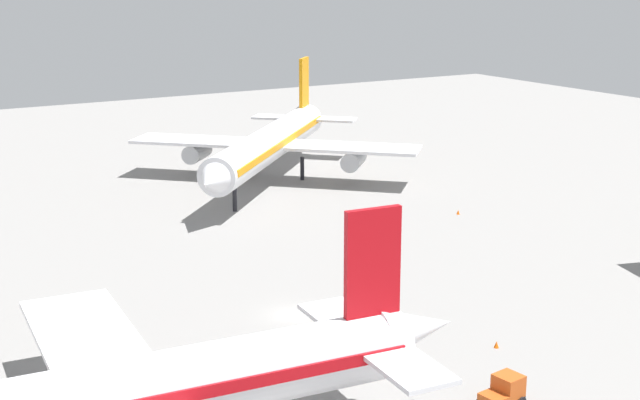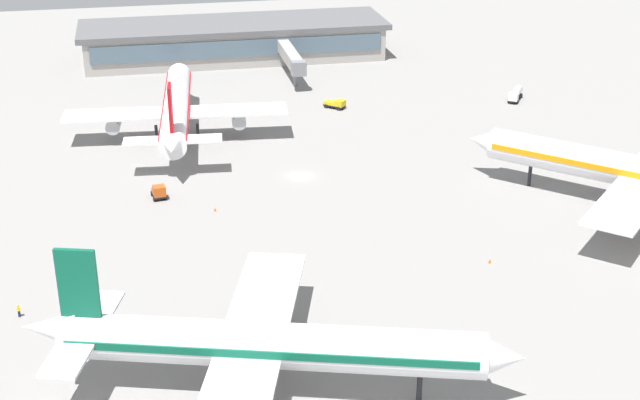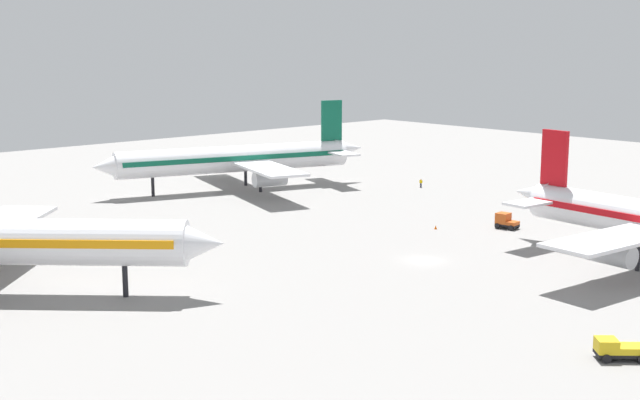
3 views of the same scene
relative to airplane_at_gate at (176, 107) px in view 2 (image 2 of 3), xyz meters
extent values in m
plane|color=gray|center=(-18.99, 24.05, -5.70)|extent=(288.00, 288.00, 0.00)
cube|color=#9E9993|center=(-17.05, -53.95, -1.88)|extent=(70.94, 20.58, 7.65)
cube|color=#4C6070|center=(-17.05, -43.45, -0.78)|extent=(68.10, 0.30, 3.94)
cube|color=#59595B|center=(-17.05, -53.95, 2.50)|extent=(73.77, 21.40, 1.31)
cylinder|color=white|center=(-0.05, -0.57, 0.00)|extent=(8.53, 43.47, 4.75)
cone|color=white|center=(-2.08, -23.52, 0.00)|extent=(4.92, 5.13, 4.52)
cone|color=white|center=(1.97, 22.37, 0.71)|extent=(4.31, 6.25, 3.80)
cube|color=red|center=(-0.05, -0.57, 0.36)|extent=(8.48, 41.75, 0.86)
cube|color=white|center=(0.14, 1.58, -0.47)|extent=(41.50, 10.50, 0.43)
cylinder|color=#A5A8AD|center=(11.59, 0.57, -2.14)|extent=(3.10, 5.83, 2.61)
cylinder|color=#A5A8AD|center=(-11.31, 2.59, -2.14)|extent=(3.10, 5.83, 2.61)
cube|color=white|center=(1.66, 18.80, 0.48)|extent=(16.70, 5.30, 0.34)
cube|color=red|center=(1.66, 18.80, 6.18)|extent=(0.88, 4.18, 7.61)
cylinder|color=black|center=(-1.38, -15.64, -4.04)|extent=(0.57, 0.57, 3.33)
cylinder|color=black|center=(4.04, 2.54, -4.04)|extent=(0.57, 0.57, 3.33)
cylinder|color=black|center=(-3.53, 3.20, -4.04)|extent=(0.57, 0.57, 3.33)
cylinder|color=white|center=(-66.85, 46.76, 0.38)|extent=(36.57, 35.82, 5.07)
cone|color=white|center=(-49.25, 29.60, 0.38)|extent=(7.00, 6.99, 4.82)
cube|color=orange|center=(-66.85, 46.76, 0.76)|extent=(35.32, 34.60, 0.91)
cylinder|color=#A5A8AD|center=(-59.94, 57.15, -1.90)|extent=(6.24, 6.18, 2.79)
cylinder|color=black|center=(-55.30, 35.49, -3.93)|extent=(0.61, 0.61, 3.55)
cylinder|color=white|center=(-5.04, 83.06, 0.22)|extent=(44.39, 17.76, 4.94)
cone|color=white|center=(-27.94, 90.00, 0.22)|extent=(6.09, 5.92, 4.69)
cone|color=white|center=(17.86, 76.11, 0.96)|extent=(7.05, 5.57, 3.95)
cube|color=#0C593F|center=(-5.04, 83.06, 0.59)|extent=(42.70, 17.33, 0.89)
cube|color=white|center=(-2.89, 82.41, -0.27)|extent=(19.25, 42.90, 0.44)
cylinder|color=#A5A8AD|center=(-6.36, 70.98, -2.00)|extent=(6.37, 4.29, 2.72)
cube|color=white|center=(14.29, 77.19, 0.72)|extent=(8.80, 17.49, 0.36)
cube|color=#0C593F|center=(14.29, 77.19, 6.64)|extent=(4.28, 1.76, 7.90)
cylinder|color=black|center=(-20.08, 87.62, -3.97)|extent=(0.59, 0.59, 3.46)
cylinder|color=black|center=(-2.75, 78.23, -3.97)|extent=(0.59, 0.59, 3.46)
cylinder|color=black|center=(-0.46, 85.79, -3.97)|extent=(0.59, 0.59, 3.46)
cube|color=black|center=(-32.61, -10.60, -5.15)|extent=(4.50, 4.40, 0.30)
cube|color=gold|center=(-33.56, -9.71, -4.40)|extent=(2.61, 2.62, 1.20)
cube|color=#3F596B|center=(-34.14, -9.15, -4.16)|extent=(1.16, 1.21, 0.67)
cube|color=gold|center=(-31.96, -11.22, -4.70)|extent=(3.19, 3.17, 0.60)
cylinder|color=black|center=(-34.38, -10.23, -5.30)|extent=(0.79, 0.77, 0.80)
cylinder|color=black|center=(-33.08, -8.85, -5.30)|extent=(0.79, 0.77, 0.80)
cylinder|color=black|center=(-32.15, -12.35, -5.30)|extent=(0.79, 0.77, 0.80)
cylinder|color=black|center=(-30.84, -10.97, -5.30)|extent=(0.79, 0.77, 0.80)
cube|color=black|center=(-71.11, -7.98, -5.15)|extent=(5.09, 6.29, 0.30)
cube|color=white|center=(-69.86, -6.11, -4.20)|extent=(2.58, 2.55, 1.60)
cube|color=#3F596B|center=(-69.41, -5.44, -3.88)|extent=(1.37, 0.96, 0.90)
cylinder|color=#B7B7BC|center=(-71.62, -8.73, -4.10)|extent=(4.00, 4.74, 1.80)
cylinder|color=black|center=(-70.68, -5.62, -5.30)|extent=(0.69, 0.83, 0.80)
cylinder|color=black|center=(-69.10, -6.68, -5.30)|extent=(0.69, 0.83, 0.80)
cylinder|color=black|center=(-73.13, -9.28, -5.30)|extent=(0.69, 0.83, 0.80)
cylinder|color=black|center=(-71.55, -10.34, -5.30)|extent=(0.69, 0.83, 0.80)
cube|color=black|center=(4.75, 28.30, -5.15)|extent=(2.31, 3.42, 0.30)
cube|color=#BF4C19|center=(4.66, 28.99, -4.20)|extent=(2.12, 2.04, 1.60)
cube|color=#3F596B|center=(4.55, 29.79, -3.88)|extent=(1.59, 0.29, 0.90)
cube|color=#BF4C19|center=(4.87, 27.41, -4.75)|extent=(2.07, 1.64, 0.50)
cylinder|color=black|center=(3.66, 29.28, -5.30)|extent=(0.40, 0.83, 0.80)
cylinder|color=black|center=(5.55, 29.53, -5.30)|extent=(0.40, 0.83, 0.80)
cylinder|color=black|center=(3.96, 27.06, -5.30)|extent=(0.40, 0.83, 0.80)
cylinder|color=black|center=(5.84, 27.31, -5.30)|extent=(0.40, 0.83, 0.80)
cylinder|color=#1E2338|center=(23.15, 61.49, -5.28)|extent=(0.45, 0.45, 0.85)
cylinder|color=yellow|center=(23.15, 61.49, -4.55)|extent=(0.54, 0.54, 0.60)
sphere|color=tan|center=(23.15, 61.49, -4.14)|extent=(0.22, 0.22, 0.22)
cylinder|color=yellow|center=(22.97, 61.64, -4.55)|extent=(0.10, 0.10, 0.54)
cylinder|color=yellow|center=(23.34, 61.33, -4.55)|extent=(0.10, 0.10, 0.54)
cube|color=#9E9993|center=(-27.43, -34.66, -0.50)|extent=(2.65, 20.70, 2.80)
cylinder|color=slate|center=(-27.45, -27.41, -3.80)|extent=(0.90, 0.90, 3.80)
cube|color=slate|center=(-27.46, -23.31, -0.50)|extent=(3.13, 2.41, 3.08)
cone|color=#EA590C|center=(-38.92, 59.87, -5.40)|extent=(0.44, 0.44, 0.60)
cone|color=#EA590C|center=(-3.55, 35.17, -5.40)|extent=(0.44, 0.44, 0.60)
camera|label=1|loc=(50.29, -14.37, 25.61)|focal=51.07mm
camera|label=2|loc=(6.17, 163.01, 52.96)|focal=50.81mm
camera|label=3|loc=(-100.41, -46.01, 21.78)|focal=48.27mm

